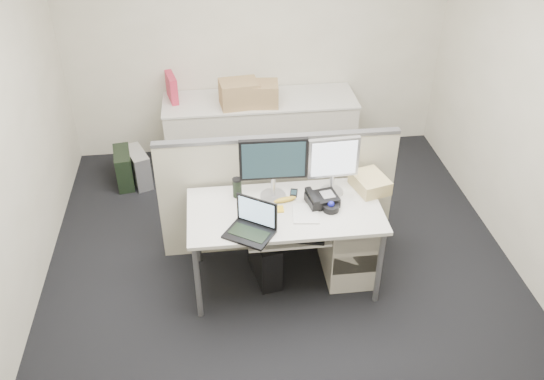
{
  "coord_description": "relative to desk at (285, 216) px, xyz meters",
  "views": [
    {
      "loc": [
        -0.52,
        -3.52,
        3.38
      ],
      "look_at": [
        -0.08,
        0.15,
        0.82
      ],
      "focal_mm": 38.0,
      "sensor_mm": 36.0,
      "label": 1
    }
  ],
  "objects": [
    {
      "name": "cubicle_partition",
      "position": [
        0.0,
        0.45,
        -0.11
      ],
      "size": [
        2.0,
        0.06,
        1.1
      ],
      "primitive_type": "cube",
      "color": "#B2AE93",
      "rests_on": "floor"
    },
    {
      "name": "travel_mug",
      "position": [
        -0.35,
        0.22,
        0.14
      ],
      "size": [
        0.09,
        0.09,
        0.15
      ],
      "primitive_type": "cylinder",
      "rotation": [
        0.0,
        0.0,
        0.27
      ],
      "color": "black",
      "rests_on": "desk"
    },
    {
      "name": "desk_phone",
      "position": [
        0.3,
        0.04,
        0.1
      ],
      "size": [
        0.26,
        0.23,
        0.07
      ],
      "primitive_type": "cube",
      "rotation": [
        0.0,
        0.0,
        0.18
      ],
      "color": "black",
      "rests_on": "desk"
    },
    {
      "name": "trackball",
      "position": [
        0.35,
        -0.05,
        0.09
      ],
      "size": [
        0.14,
        0.14,
        0.05
      ],
      "primitive_type": "cylinder",
      "rotation": [
        0.0,
        0.0,
        -0.09
      ],
      "color": "black",
      "rests_on": "desk"
    },
    {
      "name": "back_counter",
      "position": [
        0.0,
        1.93,
        -0.3
      ],
      "size": [
        2.0,
        0.6,
        0.72
      ],
      "primitive_type": "cube",
      "color": "beige",
      "rests_on": "floor"
    },
    {
      "name": "drawer_pedestal",
      "position": [
        0.55,
        0.05,
        -0.34
      ],
      "size": [
        0.4,
        0.55,
        0.65
      ],
      "primitive_type": "cube",
      "color": "beige",
      "rests_on": "floor"
    },
    {
      "name": "floor",
      "position": [
        0.0,
        0.0,
        -0.67
      ],
      "size": [
        4.0,
        4.5,
        0.01
      ],
      "primitive_type": "cube",
      "color": "black",
      "rests_on": "ground"
    },
    {
      "name": "monitor_main",
      "position": [
        -0.07,
        0.18,
        0.33
      ],
      "size": [
        0.53,
        0.21,
        0.52
      ],
      "primitive_type": "cube",
      "rotation": [
        0.0,
        0.0,
        -0.02
      ],
      "color": "black",
      "rests_on": "desk"
    },
    {
      "name": "desk",
      "position": [
        0.0,
        0.0,
        0.0
      ],
      "size": [
        1.5,
        0.75,
        0.73
      ],
      "color": "beige",
      "rests_on": "floor"
    },
    {
      "name": "keyboard",
      "position": [
        0.05,
        -0.22,
        -0.02
      ],
      "size": [
        0.47,
        0.26,
        0.02
      ],
      "primitive_type": "cube",
      "rotation": [
        0.0,
        0.0,
        -0.24
      ],
      "color": "black",
      "rests_on": "keyboard_tray"
    },
    {
      "name": "wall_back",
      "position": [
        0.0,
        2.25,
        0.69
      ],
      "size": [
        4.0,
        0.02,
        2.7
      ],
      "primitive_type": "cube",
      "color": "beige",
      "rests_on": "ground"
    },
    {
      "name": "red_binder",
      "position": [
        -0.9,
        2.03,
        0.2
      ],
      "size": [
        0.14,
        0.32,
        0.29
      ],
      "primitive_type": "cube",
      "rotation": [
        0.0,
        0.0,
        0.21
      ],
      "color": "#BA263F",
      "rests_on": "back_counter"
    },
    {
      "name": "manila_folders",
      "position": [
        0.72,
        0.2,
        0.12
      ],
      "size": [
        0.31,
        0.36,
        0.11
      ],
      "primitive_type": "cube",
      "rotation": [
        0.0,
        0.0,
        0.26
      ],
      "color": "tan",
      "rests_on": "desk"
    },
    {
      "name": "pc_tower_spare_dark",
      "position": [
        -1.45,
        1.63,
        -0.48
      ],
      "size": [
        0.22,
        0.42,
        0.38
      ],
      "primitive_type": "cube",
      "rotation": [
        0.0,
        0.0,
        0.14
      ],
      "color": "black",
      "rests_on": "floor"
    },
    {
      "name": "banana",
      "position": [
        0.02,
        0.1,
        0.09
      ],
      "size": [
        0.19,
        0.09,
        0.04
      ],
      "primitive_type": "ellipsoid",
      "rotation": [
        0.0,
        0.0,
        0.22
      ],
      "color": "gold",
      "rests_on": "desk"
    },
    {
      "name": "laptop",
      "position": [
        -0.3,
        -0.28,
        0.19
      ],
      "size": [
        0.41,
        0.39,
        0.25
      ],
      "primitive_type": "cube",
      "rotation": [
        0.0,
        0.0,
        -0.59
      ],
      "color": "black",
      "rests_on": "desk"
    },
    {
      "name": "cardboard_box_left",
      "position": [
        -0.22,
        1.81,
        0.2
      ],
      "size": [
        0.41,
        0.33,
        0.28
      ],
      "primitive_type": "cube",
      "rotation": [
        0.0,
        0.0,
        0.12
      ],
      "color": "#997E4E",
      "rests_on": "back_counter"
    },
    {
      "name": "paper_stack",
      "position": [
        0.15,
        -0.08,
        0.07
      ],
      "size": [
        0.22,
        0.27,
        0.01
      ],
      "primitive_type": "cube",
      "rotation": [
        0.0,
        0.0,
        -0.11
      ],
      "color": "silver",
      "rests_on": "desk"
    },
    {
      "name": "pc_tower_desk",
      "position": [
        -0.15,
        0.06,
        -0.46
      ],
      "size": [
        0.25,
        0.46,
        0.41
      ],
      "primitive_type": "cube",
      "rotation": [
        0.0,
        0.0,
        0.18
      ],
      "color": "black",
      "rests_on": "floor"
    },
    {
      "name": "cardboard_box_right",
      "position": [
        0.0,
        1.81,
        0.18
      ],
      "size": [
        0.38,
        0.3,
        0.25
      ],
      "primitive_type": "cube",
      "rotation": [
        0.0,
        0.0,
        -0.09
      ],
      "color": "#997E4E",
      "rests_on": "back_counter"
    },
    {
      "name": "keyboard_tray",
      "position": [
        0.0,
        -0.18,
        -0.04
      ],
      "size": [
        0.62,
        0.32,
        0.02
      ],
      "primitive_type": "cube",
      "color": "beige",
      "rests_on": "desk"
    },
    {
      "name": "sticky_pad",
      "position": [
        -0.05,
        0.0,
        0.07
      ],
      "size": [
        0.08,
        0.08,
        0.01
      ],
      "primitive_type": "cube",
      "rotation": [
        0.0,
        0.0,
        -0.02
      ],
      "color": "yellow",
      "rests_on": "desk"
    },
    {
      "name": "pc_tower_spare_silver",
      "position": [
        -1.3,
        1.63,
        -0.48
      ],
      "size": [
        0.29,
        0.43,
        0.37
      ],
      "primitive_type": "cube",
      "rotation": [
        0.0,
        0.0,
        0.38
      ],
      "color": "#B7B7BC",
      "rests_on": "floor"
    },
    {
      "name": "monitor_small",
      "position": [
        0.4,
        0.18,
        0.31
      ],
      "size": [
        0.41,
        0.22,
        0.49
      ],
      "primitive_type": "cube",
      "rotation": [
        0.0,
        0.0,
        0.05
      ],
      "color": "#B7B7BC",
      "rests_on": "desk"
    },
    {
      "name": "cellphone",
      "position": [
        0.1,
        0.2,
        0.07
      ],
      "size": [
        0.08,
        0.12,
        0.01
      ],
      "primitive_type": "cube",
      "rotation": [
        0.0,
        0.0,
        -0.23
      ],
      "color": "black",
      "rests_on": "desk"
    }
  ]
}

